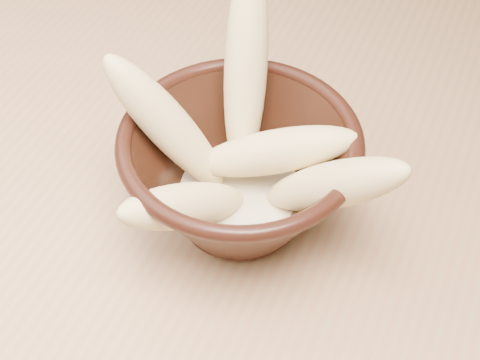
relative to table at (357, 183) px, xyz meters
name	(u,v)px	position (x,y,z in m)	size (l,w,h in m)	color
table	(357,183)	(0.00, 0.00, 0.00)	(1.20, 0.80, 0.75)	tan
bowl	(240,173)	(-0.07, -0.15, 0.14)	(0.20, 0.20, 0.11)	black
milk_puddle	(240,193)	(-0.07, -0.15, 0.11)	(0.11, 0.11, 0.02)	beige
banana_upright	(246,66)	(-0.10, -0.09, 0.20)	(0.04, 0.04, 0.18)	#F1DF8E
banana_left	(167,124)	(-0.14, -0.16, 0.18)	(0.04, 0.04, 0.15)	#F1DF8E
banana_right	(333,185)	(0.00, -0.16, 0.17)	(0.04, 0.04, 0.15)	#F1DF8E
banana_across	(275,152)	(-0.05, -0.14, 0.16)	(0.04, 0.04, 0.14)	#F1DF8E
banana_front	(185,206)	(-0.10, -0.21, 0.15)	(0.04, 0.04, 0.13)	#F1DF8E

